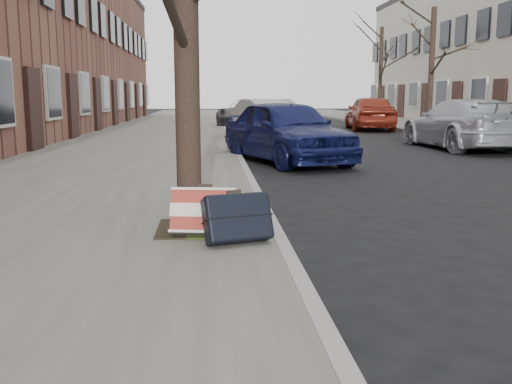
{
  "coord_description": "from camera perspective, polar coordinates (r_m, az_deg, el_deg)",
  "views": [
    {
      "loc": [
        -1.89,
        -4.36,
        1.43
      ],
      "look_at": [
        -1.48,
        0.8,
        0.55
      ],
      "focal_mm": 40.0,
      "sensor_mm": 36.0,
      "label": 1
    }
  ],
  "objects": [
    {
      "name": "ground",
      "position": [
        4.96,
        18.2,
        -7.61
      ],
      "size": [
        120.0,
        120.0,
        0.0
      ],
      "primitive_type": "plane",
      "color": "black",
      "rests_on": "ground"
    },
    {
      "name": "suitcase_navy",
      "position": [
        5.08,
        -1.88,
        -2.57
      ],
      "size": [
        0.68,
        0.51,
        0.47
      ],
      "primitive_type": "cube",
      "rotation": [
        -0.42,
        0.0,
        0.29
      ],
      "color": "black",
      "rests_on": "near_sidewalk"
    },
    {
      "name": "tree_far_b",
      "position": [
        24.95,
        17.13,
        11.75
      ],
      "size": [
        0.23,
        0.23,
        4.84
      ],
      "primitive_type": "cylinder",
      "color": "black",
      "rests_on": "far_sidewalk"
    },
    {
      "name": "car_far_front",
      "position": [
        16.42,
        19.9,
        6.41
      ],
      "size": [
        2.02,
        4.69,
        1.35
      ],
      "primitive_type": "imported",
      "rotation": [
        0.0,
        0.0,
        3.17
      ],
      "color": "#A8A9AF",
      "rests_on": "ground"
    },
    {
      "name": "suitcase_red",
      "position": [
        5.36,
        -5.25,
        -2.04
      ],
      "size": [
        0.64,
        0.41,
        0.46
      ],
      "primitive_type": "cube",
      "rotation": [
        -0.42,
        0.0,
        -0.16
      ],
      "color": "maroon",
      "rests_on": "near_sidewalk"
    },
    {
      "name": "car_near_mid",
      "position": [
        18.0,
        1.51,
        7.17
      ],
      "size": [
        2.54,
        4.25,
        1.32
      ],
      "primitive_type": "imported",
      "rotation": [
        0.0,
        0.0,
        0.31
      ],
      "color": "#A3A7AA",
      "rests_on": "ground"
    },
    {
      "name": "dirt_patch",
      "position": [
        5.71,
        -5.57,
        -3.6
      ],
      "size": [
        0.85,
        0.85,
        0.02
      ],
      "primitive_type": "cube",
      "color": "black",
      "rests_on": "near_sidewalk"
    },
    {
      "name": "tree_far_c",
      "position": [
        31.64,
        12.34,
        11.45
      ],
      "size": [
        0.2,
        0.2,
        4.88
      ],
      "primitive_type": "cylinder",
      "color": "black",
      "rests_on": "far_sidewalk"
    },
    {
      "name": "car_far_back",
      "position": [
        24.52,
        11.33,
        7.79
      ],
      "size": [
        2.22,
        4.45,
        1.46
      ],
      "primitive_type": "imported",
      "rotation": [
        0.0,
        0.0,
        3.02
      ],
      "color": "maroon",
      "rests_on": "ground"
    },
    {
      "name": "car_near_front",
      "position": [
        12.28,
        3.05,
        6.13
      ],
      "size": [
        2.83,
        4.34,
        1.37
      ],
      "primitive_type": "imported",
      "rotation": [
        0.0,
        0.0,
        0.33
      ],
      "color": "#101647",
      "rests_on": "ground"
    },
    {
      "name": "car_near_back",
      "position": [
        26.75,
        -0.73,
        7.92
      ],
      "size": [
        3.5,
        5.03,
        1.28
      ],
      "primitive_type": "imported",
      "rotation": [
        0.0,
        0.0,
        -0.33
      ],
      "color": "#36373B",
      "rests_on": "ground"
    },
    {
      "name": "far_sidewalk",
      "position": [
        21.69,
        22.03,
        5.3
      ],
      "size": [
        4.0,
        70.0,
        0.12
      ],
      "primitive_type": "cube",
      "color": "slate",
      "rests_on": "ground"
    },
    {
      "name": "near_sidewalk",
      "position": [
        19.49,
        -9.97,
        5.44
      ],
      "size": [
        5.0,
        70.0,
        0.12
      ],
      "primitive_type": "cube",
      "color": "gray",
      "rests_on": "ground"
    }
  ]
}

